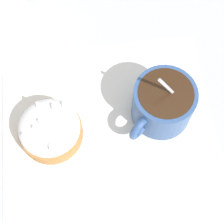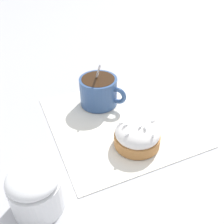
{
  "view_description": "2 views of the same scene",
  "coord_description": "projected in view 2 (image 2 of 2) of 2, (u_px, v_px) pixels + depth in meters",
  "views": [
    {
      "loc": [
        0.02,
        0.17,
        0.45
      ],
      "look_at": [
        -0.01,
        -0.01,
        0.03
      ],
      "focal_mm": 60.0,
      "sensor_mm": 36.0,
      "label": 1
    },
    {
      "loc": [
        0.36,
        -0.18,
        0.32
      ],
      "look_at": [
        0.01,
        -0.02,
        0.03
      ],
      "focal_mm": 42.0,
      "sensor_mm": 36.0,
      "label": 2
    }
  ],
  "objects": [
    {
      "name": "sugar_bowl",
      "position": [
        36.0,
        190.0,
        0.34
      ],
      "size": [
        0.07,
        0.07,
        0.07
      ],
      "color": "white",
      "rests_on": "ground_plane"
    },
    {
      "name": "paper_napkin",
      "position": [
        119.0,
        121.0,
        0.51
      ],
      "size": [
        0.27,
        0.26,
        0.0
      ],
      "color": "white",
      "rests_on": "ground_plane"
    },
    {
      "name": "frosted_pastry",
      "position": [
        138.0,
        135.0,
        0.45
      ],
      "size": [
        0.08,
        0.08,
        0.05
      ],
      "color": "#B2753D",
      "rests_on": "paper_napkin"
    },
    {
      "name": "ground_plane",
      "position": [
        119.0,
        121.0,
        0.51
      ],
      "size": [
        3.0,
        3.0,
        0.0
      ],
      "primitive_type": "plane",
      "color": "#B2B2B7"
    },
    {
      "name": "coffee_cup",
      "position": [
        99.0,
        90.0,
        0.54
      ],
      "size": [
        0.09,
        0.08,
        0.1
      ],
      "color": "#335184",
      "rests_on": "paper_napkin"
    }
  ]
}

